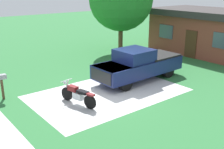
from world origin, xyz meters
TOP-DOWN VIEW (x-y plane):
  - ground_plane at (0.00, 0.00)m, footprint 80.00×80.00m
  - driveway_pad at (0.00, 0.00)m, footprint 4.91×7.80m
  - motorcycle at (0.20, -1.97)m, footprint 2.19×0.82m
  - pickup_truck at (-0.59, 2.77)m, footprint 2.13×5.67m
  - mailbox at (-2.60, -4.52)m, footprint 0.26×0.48m
  - neighbor_house at (-1.92, 11.97)m, footprint 9.60×5.60m

SIDE VIEW (x-z plane):
  - ground_plane at x=0.00m, z-range 0.00..0.00m
  - driveway_pad at x=0.00m, z-range 0.00..0.01m
  - motorcycle at x=0.20m, z-range -0.07..1.02m
  - pickup_truck at x=-0.59m, z-range 0.00..1.90m
  - mailbox at x=-2.60m, z-range 0.35..1.61m
  - neighbor_house at x=-1.92m, z-range 0.04..3.54m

